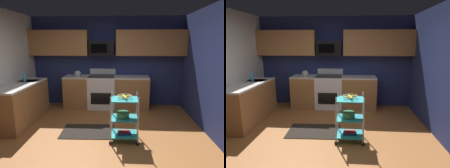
# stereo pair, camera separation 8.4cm
# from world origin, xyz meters

# --- Properties ---
(floor) EXTENTS (4.40, 4.80, 0.04)m
(floor) POSITION_xyz_m (0.00, 0.00, -0.02)
(floor) COLOR #995B2D
(floor) RESTS_ON ground
(wall_back) EXTENTS (4.52, 0.06, 2.60)m
(wall_back) POSITION_xyz_m (0.00, 2.43, 1.30)
(wall_back) COLOR navy
(wall_back) RESTS_ON ground
(counter_run) EXTENTS (3.40, 2.31, 0.92)m
(counter_run) POSITION_xyz_m (-0.80, 1.62, 0.46)
(counter_run) COLOR #9E6B3D
(counter_run) RESTS_ON ground
(oven_range) EXTENTS (0.76, 0.65, 1.10)m
(oven_range) POSITION_xyz_m (-0.13, 2.10, 0.48)
(oven_range) COLOR white
(oven_range) RESTS_ON ground
(upper_cabinets) EXTENTS (4.40, 0.33, 0.70)m
(upper_cabinets) POSITION_xyz_m (0.03, 2.24, 1.85)
(upper_cabinets) COLOR #9E6B3D
(microwave) EXTENTS (0.70, 0.39, 0.40)m
(microwave) POSITION_xyz_m (-0.13, 2.21, 1.70)
(microwave) COLOR black
(rolling_cart) EXTENTS (0.56, 0.43, 0.91)m
(rolling_cart) POSITION_xyz_m (0.50, 0.18, 0.45)
(rolling_cart) COLOR silver
(rolling_cart) RESTS_ON ground
(fruit_bowl) EXTENTS (0.27, 0.27, 0.07)m
(fruit_bowl) POSITION_xyz_m (0.50, 0.18, 0.88)
(fruit_bowl) COLOR silver
(fruit_bowl) RESTS_ON rolling_cart
(mixing_bowl_large) EXTENTS (0.25, 0.25, 0.11)m
(mixing_bowl_large) POSITION_xyz_m (0.47, 0.18, 0.52)
(mixing_bowl_large) COLOR #387F4C
(mixing_bowl_large) RESTS_ON rolling_cart
(book_stack) EXTENTS (0.27, 0.19, 0.05)m
(book_stack) POSITION_xyz_m (0.50, 0.18, 0.15)
(book_stack) COLOR #1E4C8C
(book_stack) RESTS_ON rolling_cart
(kettle) EXTENTS (0.21, 0.18, 0.26)m
(kettle) POSITION_xyz_m (-0.82, 2.10, 1.00)
(kettle) COLOR beige
(kettle) RESTS_ON counter_run
(dish_soap_bottle) EXTENTS (0.06, 0.06, 0.20)m
(dish_soap_bottle) POSITION_xyz_m (-1.94, 1.24, 1.02)
(dish_soap_bottle) COLOR #2D8CBF
(dish_soap_bottle) RESTS_ON counter_run
(floor_rug) EXTENTS (1.12, 0.73, 0.01)m
(floor_rug) POSITION_xyz_m (-0.27, 0.49, 0.01)
(floor_rug) COLOR black
(floor_rug) RESTS_ON ground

